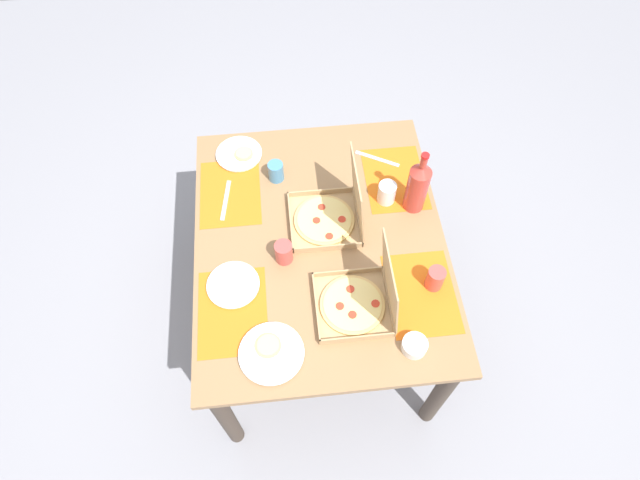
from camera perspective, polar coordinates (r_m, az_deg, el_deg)
ground_plane at (r=2.82m, az=0.00°, el=-8.09°), size 6.00×6.00×0.00m
dining_table at (r=2.25m, az=0.00°, el=-1.56°), size 1.26×1.03×0.75m
placemat_near_left at (r=2.32m, az=-9.71°, el=5.10°), size 0.36×0.26×0.00m
placemat_near_right at (r=2.03m, az=-9.47°, el=-7.66°), size 0.36×0.26×0.00m
placemat_far_left at (r=2.36m, az=8.12°, el=6.61°), size 0.36×0.26×0.00m
placemat_far_right at (r=2.07m, az=10.91°, el=-5.70°), size 0.36×0.26×0.00m
pizza_box_edge_far at (r=1.98m, az=4.41°, el=-6.50°), size 0.28×0.28×0.32m
pizza_box_corner_right at (r=2.16m, az=1.24°, el=2.79°), size 0.29×0.29×0.32m
plate_far_right at (r=1.94m, az=-5.33°, el=-12.07°), size 0.24×0.24×0.03m
plate_near_right at (r=2.45m, az=-8.73°, el=9.19°), size 0.21×0.21×0.03m
plate_far_left at (r=2.07m, az=-9.39°, el=-4.85°), size 0.21×0.21×0.02m
soda_bottle at (r=2.18m, az=10.55°, el=5.78°), size 0.09×0.09×0.32m
cup_clear_left at (r=2.07m, az=-3.96°, el=-1.34°), size 0.07×0.07×0.10m
cup_spare at (r=2.25m, az=7.25°, el=5.10°), size 0.08×0.08×0.10m
cup_clear_right at (r=2.31m, az=-4.81°, el=7.43°), size 0.07×0.07×0.09m
cup_dark at (r=2.06m, az=12.39°, el=-4.10°), size 0.07×0.07×0.10m
condiment_bowl at (r=1.96m, az=10.21°, el=-11.22°), size 0.09×0.09×0.05m
knife_by_far_left at (r=2.42m, az=6.22°, el=8.75°), size 0.12×0.19×0.00m
knife_by_far_right at (r=2.30m, az=-10.19°, el=4.27°), size 0.21×0.05×0.00m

